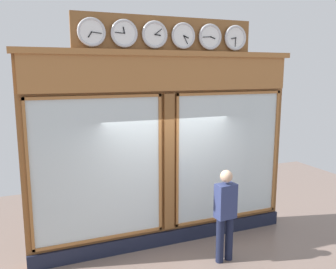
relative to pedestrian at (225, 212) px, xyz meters
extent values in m
cube|color=brown|center=(0.70, -1.11, 0.89)|extent=(5.21, 0.30, 3.64)
cube|color=#191E33|center=(0.70, -0.94, -0.79)|extent=(5.21, 0.08, 0.28)
cube|color=#A56936|center=(0.70, -0.92, 2.40)|extent=(5.10, 0.08, 0.62)
cube|color=#A56936|center=(0.70, -0.94, 2.76)|extent=(5.31, 0.20, 0.10)
cube|color=silver|center=(-0.63, -0.95, 0.73)|extent=(2.25, 0.02, 2.52)
cube|color=#A56936|center=(-0.63, -0.93, 2.02)|extent=(2.35, 0.04, 0.05)
cube|color=#A56936|center=(-0.63, -0.93, -0.56)|extent=(2.35, 0.04, 0.05)
cube|color=#A56936|center=(-1.78, -0.93, 0.73)|extent=(0.05, 0.04, 2.62)
cube|color=#A56936|center=(0.52, -0.93, 0.73)|extent=(0.05, 0.04, 2.62)
cube|color=silver|center=(2.03, -0.95, 0.73)|extent=(2.25, 0.02, 2.52)
cube|color=#A56936|center=(2.03, -0.93, 2.02)|extent=(2.35, 0.04, 0.05)
cube|color=#A56936|center=(2.03, -0.93, -0.56)|extent=(2.35, 0.04, 0.05)
cube|color=#A56936|center=(3.18, -0.93, 0.73)|extent=(0.05, 0.04, 2.62)
cube|color=#A56936|center=(0.87, -0.93, 0.73)|extent=(0.05, 0.04, 2.62)
cube|color=brown|center=(0.70, -0.93, 0.73)|extent=(0.20, 0.10, 2.62)
cube|color=brown|center=(0.70, -0.98, 3.07)|extent=(3.40, 0.06, 0.66)
cylinder|color=white|center=(-0.67, -0.90, 3.07)|extent=(0.39, 0.02, 0.39)
torus|color=silver|center=(-0.67, -0.90, 3.07)|extent=(0.47, 0.05, 0.47)
cube|color=black|center=(-0.62, -0.89, 3.06)|extent=(0.11, 0.01, 0.04)
cube|color=black|center=(-0.67, -0.89, 2.99)|extent=(0.02, 0.01, 0.16)
sphere|color=black|center=(-0.67, -0.89, 3.07)|extent=(0.02, 0.02, 0.02)
cylinder|color=white|center=(-0.12, -0.90, 3.07)|extent=(0.39, 0.02, 0.39)
torus|color=silver|center=(-0.12, -0.90, 3.07)|extent=(0.48, 0.05, 0.48)
cube|color=black|center=(-0.17, -0.89, 3.06)|extent=(0.11, 0.01, 0.05)
cube|color=black|center=(-0.04, -0.89, 3.07)|extent=(0.16, 0.01, 0.02)
sphere|color=black|center=(-0.12, -0.89, 3.07)|extent=(0.02, 0.02, 0.02)
cylinder|color=white|center=(0.43, -0.90, 3.07)|extent=(0.39, 0.02, 0.39)
torus|color=silver|center=(0.43, -0.90, 3.07)|extent=(0.47, 0.04, 0.47)
cube|color=black|center=(0.38, -0.89, 3.05)|extent=(0.10, 0.01, 0.06)
cube|color=black|center=(0.39, -0.89, 3.00)|extent=(0.09, 0.01, 0.15)
sphere|color=black|center=(0.43, -0.89, 3.07)|extent=(0.02, 0.02, 0.02)
cylinder|color=white|center=(0.97, -0.90, 3.07)|extent=(0.39, 0.02, 0.39)
torus|color=silver|center=(0.97, -0.90, 3.07)|extent=(0.48, 0.05, 0.48)
cube|color=black|center=(0.92, -0.89, 3.07)|extent=(0.11, 0.01, 0.03)
cube|color=black|center=(0.91, -0.89, 3.12)|extent=(0.14, 0.01, 0.11)
sphere|color=black|center=(0.97, -0.89, 3.07)|extent=(0.02, 0.02, 0.02)
cylinder|color=white|center=(1.52, -0.90, 3.07)|extent=(0.39, 0.02, 0.39)
torus|color=silver|center=(1.52, -0.90, 3.07)|extent=(0.47, 0.05, 0.47)
cube|color=black|center=(1.53, -0.89, 3.12)|extent=(0.04, 0.01, 0.11)
cube|color=black|center=(1.60, -0.89, 3.08)|extent=(0.16, 0.01, 0.02)
sphere|color=black|center=(1.52, -0.89, 3.07)|extent=(0.02, 0.02, 0.02)
cylinder|color=white|center=(2.07, -0.90, 3.07)|extent=(0.39, 0.02, 0.39)
torus|color=silver|center=(2.07, -0.90, 3.07)|extent=(0.47, 0.05, 0.47)
cube|color=black|center=(2.10, -0.89, 3.03)|extent=(0.08, 0.01, 0.10)
cube|color=black|center=(1.99, -0.89, 3.06)|extent=(0.16, 0.01, 0.03)
sphere|color=black|center=(2.07, -0.89, 3.07)|extent=(0.02, 0.02, 0.02)
cylinder|color=#191E38|center=(0.10, 0.01, -0.52)|extent=(0.14, 0.14, 0.82)
cylinder|color=#191E38|center=(-0.10, -0.01, -0.52)|extent=(0.14, 0.14, 0.82)
cube|color=navy|center=(0.00, 0.00, 0.20)|extent=(0.38, 0.25, 0.62)
sphere|color=tan|center=(0.00, 0.00, 0.65)|extent=(0.22, 0.22, 0.22)
camera|label=1|loc=(3.18, 5.10, 2.45)|focal=37.99mm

